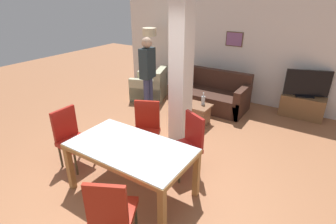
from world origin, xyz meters
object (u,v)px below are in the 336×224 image
Objects in this scene: dining_chair_near_right at (111,211)px; armchair at (151,88)px; dining_chair_head_left at (71,136)px; tv_stand at (302,107)px; dining_chair_far_left at (146,127)px; standing_person at (148,71)px; bottle at (203,100)px; sofa at (212,96)px; dining_chair_far_right at (187,142)px; dining_table at (131,156)px; floor_lamp at (150,37)px; coffee_table at (196,114)px; tv_screen at (307,84)px.

armchair is (-2.46, 4.03, -0.25)m from dining_chair_near_right.
dining_chair_head_left reaches higher than tv_stand.
dining_chair_far_left is 0.55× the size of standing_person.
dining_chair_head_left is 1.06× the size of tv_stand.
dining_chair_near_right reaches higher than armchair.
bottle is (1.88, -0.60, 0.25)m from armchair.
armchair is at bearing 162.30° from bottle.
dining_chair_far_right is at bearing 105.76° from sofa.
sofa is at bearing 95.33° from dining_table.
floor_lamp is (-2.93, 3.00, 0.97)m from dining_chair_far_right.
tv_stand is at bearing 3.62° from floor_lamp.
tv_stand is at bearing 40.23° from coffee_table.
dining_chair_near_right is 4.73m from armchair.
sofa is 0.96× the size of standing_person.
dining_table is 3.81m from armchair.
bottle is 0.15× the size of floor_lamp.
dining_chair_near_right is 0.58× the size of sofa.
dining_chair_head_left is at bearing -112.37° from coffee_table.
tv_screen is (2.09, 3.22, 0.27)m from dining_chair_far_left.
dining_chair_far_left is 2.82m from armchair.
coffee_table is 0.64× the size of tv_stand.
dining_chair_near_right is at bearing 64.05° from dining_chair_head_left.
bottle is 2.39m from tv_screen.
standing_person is (-3.17, -1.72, 0.79)m from tv_stand.
dining_chair_far_left is 2.64m from sofa.
tv_screen reaches higher than bottle.
dining_chair_head_left is 1.09× the size of tv_screen.
sofa is at bearing -163.41° from tv_stand.
sofa reaches higher than dining_table.
dining_chair_head_left reaches higher than sofa.
dining_chair_near_right is at bearing -57.95° from floor_lamp.
dining_chair_far_right is 1.06× the size of tv_stand.
coffee_table is at bearing 21.04° from tv_screen.
floor_lamp reaches higher than dining_chair_far_right.
dining_chair_far_left is at bearing -54.79° from floor_lamp.
dining_chair_far_right is 2.51m from standing_person.
tv_stand is 1.03× the size of tv_screen.
armchair is at bearing 94.22° from dining_chair_near_right.
coffee_table is (0.08, -1.03, -0.08)m from sofa.
sofa is (-0.33, 3.53, -0.32)m from dining_table.
dining_table is 0.96m from dining_chair_far_right.
sofa is 2.15m from tv_screen.
floor_lamp is (-2.26, 1.36, 1.29)m from coffee_table.
dining_chair_head_left reaches higher than dining_table.
armchair is 1.19× the size of tv_stand.
dining_chair_far_right is (0.85, -0.04, 0.00)m from dining_chair_far_left.
armchair is 1.22× the size of tv_screen.
bottle is at bearing 100.83° from sofa.
dining_chair_far_right is at bearing 49.91° from tv_screen.
tv_stand is at bearing 144.43° from dining_chair_head_left.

